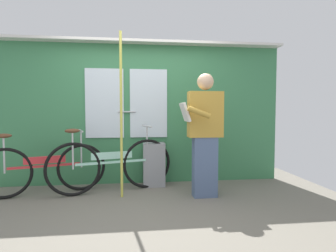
{
  "coord_description": "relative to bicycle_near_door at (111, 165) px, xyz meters",
  "views": [
    {
      "loc": [
        -0.05,
        -3.06,
        1.18
      ],
      "look_at": [
        0.4,
        0.72,
        0.97
      ],
      "focal_mm": 28.74,
      "sensor_mm": 36.0,
      "label": 1
    }
  ],
  "objects": [
    {
      "name": "train_door_wall",
      "position": [
        0.41,
        0.48,
        0.8
      ],
      "size": [
        4.68,
        0.28,
        2.29
      ],
      "color": "#387A4C",
      "rests_on": "ground_plane"
    },
    {
      "name": "handrail_pole",
      "position": [
        0.16,
        -0.25,
        0.72
      ],
      "size": [
        0.04,
        0.04,
        2.25
      ],
      "primitive_type": "cylinder",
      "color": "#C6C14C",
      "rests_on": "ground_plane"
    },
    {
      "name": "bicycle_leaning_behind",
      "position": [
        -0.93,
        -0.02,
        -0.03
      ],
      "size": [
        1.61,
        0.63,
        0.9
      ],
      "rotation": [
        0.0,
        0.0,
        0.3
      ],
      "color": "black",
      "rests_on": "ground_plane"
    },
    {
      "name": "ground_plane",
      "position": [
        0.41,
        -0.87,
        -0.42
      ],
      "size": [
        5.68,
        4.33,
        0.04
      ],
      "primitive_type": "cube",
      "color": "#666056"
    },
    {
      "name": "passenger_reading_newspaper",
      "position": [
        1.29,
        -0.36,
        0.49
      ],
      "size": [
        0.57,
        0.49,
        1.69
      ],
      "rotation": [
        0.0,
        0.0,
        3.15
      ],
      "color": "slate",
      "rests_on": "ground_plane"
    },
    {
      "name": "bicycle_near_door",
      "position": [
        0.0,
        0.0,
        0.0
      ],
      "size": [
        1.77,
        0.63,
        0.96
      ],
      "rotation": [
        0.0,
        0.0,
        0.27
      ],
      "color": "black",
      "rests_on": "ground_plane"
    },
    {
      "name": "trash_bin_by_wall",
      "position": [
        0.64,
        0.27,
        -0.06
      ],
      "size": [
        0.34,
        0.28,
        0.68
      ],
      "primitive_type": "cube",
      "color": "gray",
      "rests_on": "ground_plane"
    }
  ]
}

